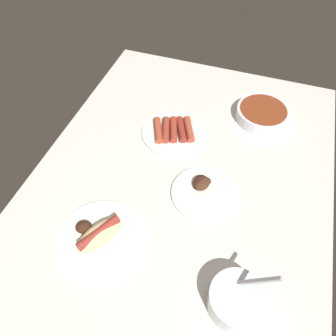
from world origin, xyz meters
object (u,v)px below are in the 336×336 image
object	(u,v)px
plate_sausages	(174,132)
bowl_chili	(262,113)
plate_grilled_meat	(204,190)
bowl_coleslaw	(237,300)
plate_hotdog_assembled	(100,237)

from	to	relation	value
plate_sausages	bowl_chili	distance (cm)	32.66
plate_grilled_meat	plate_sausages	distance (cm)	25.60
bowl_chili	plate_grilled_meat	bearing A→B (deg)	162.89
bowl_coleslaw	plate_hotdog_assembled	bearing A→B (deg)	82.76
plate_sausages	bowl_coleslaw	world-z (taller)	bowl_coleslaw
plate_sausages	bowl_coleslaw	bearing A→B (deg)	-147.43
bowl_coleslaw	bowl_chili	bearing A→B (deg)	2.97
plate_grilled_meat	plate_sausages	xyz separation A→B (cm)	(20.02, 15.96, 0.15)
plate_hotdog_assembled	plate_grilled_meat	distance (cm)	32.57
plate_sausages	plate_grilled_meat	bearing A→B (deg)	-141.45
plate_grilled_meat	bowl_coleslaw	xyz separation A→B (cm)	(-28.41, -14.98, 2.56)
plate_grilled_meat	bowl_coleslaw	distance (cm)	32.22
plate_hotdog_assembled	bowl_coleslaw	size ratio (longest dim) A/B	1.49
bowl_coleslaw	plate_grilled_meat	bearing A→B (deg)	27.81
plate_hotdog_assembled	plate_grilled_meat	xyz separation A→B (cm)	(23.66, -22.37, -0.75)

